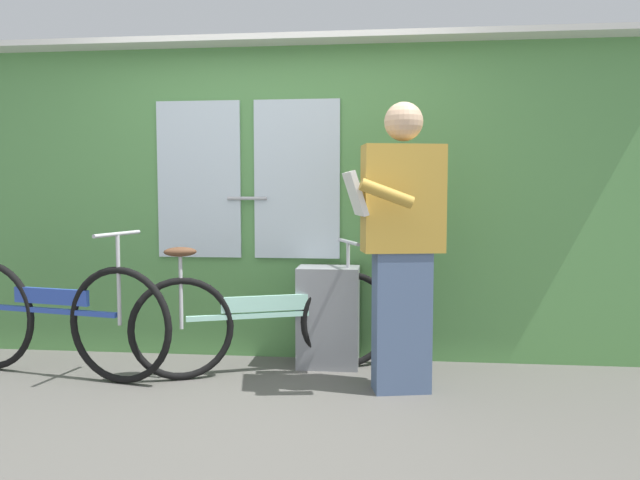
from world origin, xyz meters
The scene contains 6 objects.
ground_plane centered at (0.00, 0.00, -0.02)m, with size 6.40×3.87×0.04m, color #56544F.
train_door_wall centered at (-0.01, 1.13, 1.16)m, with size 5.40×0.28×2.22m.
bicycle_near_door centered at (-1.35, 0.50, 0.39)m, with size 1.71×0.51×0.93m.
bicycle_leaning_behind centered at (0.00, 0.69, 0.35)m, with size 1.64×0.72×0.86m.
passenger_reading_newspaper centered at (0.85, 0.44, 0.89)m, with size 0.61×0.54×1.69m.
trash_bin_by_wall centered at (0.39, 0.91, 0.34)m, with size 0.41×0.28×0.68m, color gray.
Camera 1 is at (0.75, -3.09, 1.17)m, focal length 33.84 mm.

